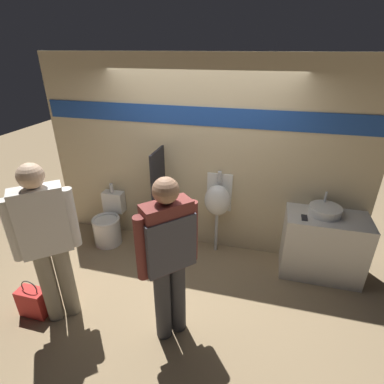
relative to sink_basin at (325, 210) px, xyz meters
name	(u,v)px	position (x,y,z in m)	size (l,w,h in m)	color
ground_plane	(189,264)	(-1.67, -0.35, -0.92)	(16.00, 16.00, 0.00)	#997F5B
display_wall	(200,159)	(-1.67, 0.25, 0.44)	(4.53, 0.07, 2.70)	beige
sink_counter	(323,246)	(0.05, -0.06, -0.49)	(1.00, 0.55, 0.86)	silver
sink_basin	(325,210)	(0.00, 0.00, 0.00)	(0.39, 0.39, 0.25)	white
cell_phone	(304,218)	(-0.25, -0.16, -0.05)	(0.07, 0.14, 0.01)	#232328
divider_near_counter	(159,201)	(-2.19, -0.02, -0.16)	(0.03, 0.48, 1.52)	black
urinal_near_counter	(218,200)	(-1.37, 0.09, -0.09)	(0.37, 0.27, 1.23)	silver
toilet	(109,225)	(-3.01, -0.11, -0.63)	(0.42, 0.58, 0.88)	white
person_in_vest	(168,252)	(-1.56, -1.44, 0.12)	(0.49, 0.50, 1.79)	#3D3D42
person_with_lanyard	(47,240)	(-2.81, -1.54, 0.09)	(0.51, 0.46, 1.83)	gray
shopping_bag	(33,302)	(-3.13, -1.62, -0.74)	(0.32, 0.17, 0.48)	red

